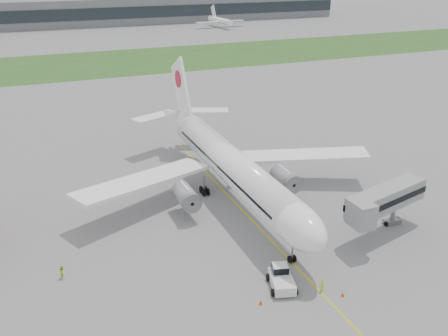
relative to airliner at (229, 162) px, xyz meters
name	(u,v)px	position (x,y,z in m)	size (l,w,h in m)	color
ground	(241,209)	(0.00, -4.87, -5.66)	(600.00, 600.00, 0.00)	gray
apron_markings	(256,225)	(0.00, -9.87, -5.66)	(70.00, 70.00, 0.04)	gold
grass_strip	(102,63)	(0.00, 115.13, -5.65)	(600.00, 50.00, 0.02)	#264E1D
terminal_building	(65,13)	(0.00, 225.00, 1.34)	(320.00, 22.30, 14.00)	slate
airliner	(229,162)	(0.00, 0.00, 0.00)	(48.13, 53.95, 17.88)	white
pushback_tug	(281,278)	(-3.48, -23.54, -4.65)	(3.82, 4.78, 2.19)	silver
jet_bridge	(383,201)	(14.19, -18.28, -0.77)	(13.99, 7.23, 6.61)	gray
safety_cone_left	(261,302)	(-7.11, -25.69, -5.37)	(0.42, 0.42, 0.58)	#F63E0C
safety_cone_right	(343,294)	(1.83, -27.82, -5.38)	(0.41, 0.41, 0.57)	#F63E0C
ground_crew_near	(322,284)	(0.31, -26.02, -4.85)	(0.59, 0.39, 1.62)	#BBFF2A
ground_crew_far	(63,272)	(-26.11, -12.55, -4.86)	(0.78, 0.61, 1.61)	#D4EF27
distant_aircraft_right	(220,27)	(75.41, 190.37, -5.66)	(27.31, 24.09, 10.44)	white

